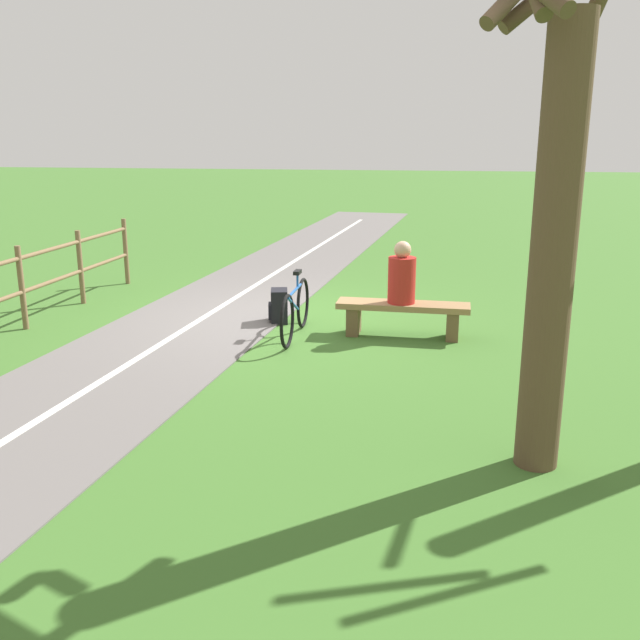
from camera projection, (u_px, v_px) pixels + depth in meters
The scene contains 8 objects.
ground_plane at pixel (281, 319), 10.40m from camera, with size 80.00×80.00×0.00m, color #3D6B28.
paved_path at pixel (42, 418), 6.80m from camera, with size 2.36×36.00×0.02m, color #66605E.
path_centre_line at pixel (42, 417), 6.80m from camera, with size 0.10×32.00×0.00m, color silver.
bench at pixel (403, 313), 9.46m from camera, with size 1.78×0.48×0.46m.
person_seated at pixel (402, 277), 9.34m from camera, with size 0.38×0.38×0.83m.
bicycle at pixel (295, 310), 9.41m from camera, with size 0.09×1.71×0.88m.
backpack at pixel (279, 306), 10.18m from camera, with size 0.33×0.39×0.48m.
tree_mid_field at pixel (553, 215), 5.38m from camera, with size 1.22×1.30×4.53m.
Camera 1 is at (-2.09, 9.84, 2.69)m, focal length 39.75 mm.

